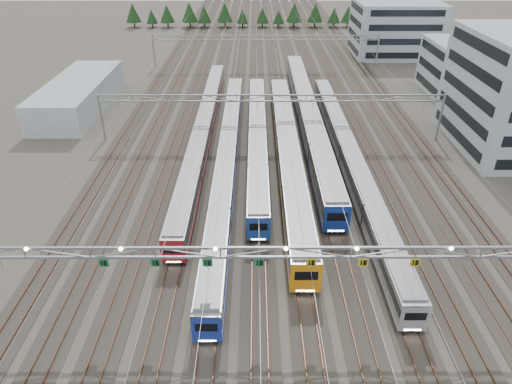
{
  "coord_description": "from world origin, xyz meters",
  "views": [
    {
      "loc": [
        -2.6,
        -30.98,
        31.64
      ],
      "look_at": [
        -2.52,
        16.64,
        3.5
      ],
      "focal_mm": 32.0,
      "sensor_mm": 36.0,
      "label": 1
    }
  ],
  "objects_px": {
    "gantry_mid": "(271,104)",
    "gantry_far": "(266,42)",
    "train_c": "(257,136)",
    "depot_bldg_north": "(395,29)",
    "west_shed": "(79,95)",
    "train_d": "(287,149)",
    "train_e": "(308,114)",
    "train_b": "(227,155)",
    "depot_bldg_mid": "(463,68)",
    "gantry_near": "(285,255)",
    "train_f": "(348,155)",
    "train_a": "(204,128)"
  },
  "relations": [
    {
      "from": "west_shed",
      "to": "train_b",
      "type": "bearing_deg",
      "value": -39.99
    },
    {
      "from": "gantry_mid",
      "to": "gantry_far",
      "type": "xyz_separation_m",
      "value": [
        0.0,
        45.0,
        0.0
      ]
    },
    {
      "from": "train_b",
      "to": "depot_bldg_mid",
      "type": "bearing_deg",
      "value": 35.9
    },
    {
      "from": "gantry_near",
      "to": "gantry_mid",
      "type": "height_order",
      "value": "gantry_near"
    },
    {
      "from": "train_c",
      "to": "west_shed",
      "type": "xyz_separation_m",
      "value": [
        -34.85,
        18.71,
        0.71
      ]
    },
    {
      "from": "train_c",
      "to": "train_b",
      "type": "bearing_deg",
      "value": -123.71
    },
    {
      "from": "train_c",
      "to": "train_f",
      "type": "bearing_deg",
      "value": -26.33
    },
    {
      "from": "gantry_far",
      "to": "depot_bldg_north",
      "type": "height_order",
      "value": "depot_bldg_north"
    },
    {
      "from": "depot_bldg_mid",
      "to": "train_c",
      "type": "bearing_deg",
      "value": -147.24
    },
    {
      "from": "gantry_near",
      "to": "depot_bldg_mid",
      "type": "height_order",
      "value": "depot_bldg_mid"
    },
    {
      "from": "train_e",
      "to": "train_f",
      "type": "relative_size",
      "value": 1.03
    },
    {
      "from": "train_f",
      "to": "gantry_far",
      "type": "relative_size",
      "value": 1.16
    },
    {
      "from": "train_d",
      "to": "depot_bldg_mid",
      "type": "bearing_deg",
      "value": 40.37
    },
    {
      "from": "train_a",
      "to": "train_b",
      "type": "relative_size",
      "value": 0.99
    },
    {
      "from": "train_c",
      "to": "train_d",
      "type": "bearing_deg",
      "value": -48.79
    },
    {
      "from": "gantry_far",
      "to": "west_shed",
      "type": "height_order",
      "value": "gantry_far"
    },
    {
      "from": "train_d",
      "to": "depot_bldg_mid",
      "type": "height_order",
      "value": "depot_bldg_mid"
    },
    {
      "from": "train_c",
      "to": "depot_bldg_mid",
      "type": "relative_size",
      "value": 3.25
    },
    {
      "from": "train_b",
      "to": "depot_bldg_north",
      "type": "relative_size",
      "value": 3.08
    },
    {
      "from": "train_d",
      "to": "gantry_far",
      "type": "height_order",
      "value": "gantry_far"
    },
    {
      "from": "train_b",
      "to": "depot_bldg_mid",
      "type": "distance_m",
      "value": 59.16
    },
    {
      "from": "train_c",
      "to": "train_e",
      "type": "height_order",
      "value": "train_e"
    },
    {
      "from": "train_d",
      "to": "train_f",
      "type": "relative_size",
      "value": 0.9
    },
    {
      "from": "gantry_mid",
      "to": "depot_bldg_mid",
      "type": "xyz_separation_m",
      "value": [
        41.09,
        24.59,
        -1.0
      ]
    },
    {
      "from": "train_f",
      "to": "west_shed",
      "type": "xyz_separation_m",
      "value": [
        -48.35,
        25.39,
        0.8
      ]
    },
    {
      "from": "gantry_mid",
      "to": "train_b",
      "type": "bearing_deg",
      "value": -123.93
    },
    {
      "from": "gantry_mid",
      "to": "gantry_far",
      "type": "relative_size",
      "value": 1.0
    },
    {
      "from": "gantry_near",
      "to": "west_shed",
      "type": "bearing_deg",
      "value": 123.71
    },
    {
      "from": "train_a",
      "to": "gantry_far",
      "type": "relative_size",
      "value": 1.19
    },
    {
      "from": "gantry_mid",
      "to": "depot_bldg_north",
      "type": "relative_size",
      "value": 2.56
    },
    {
      "from": "train_f",
      "to": "depot_bldg_mid",
      "type": "xyz_separation_m",
      "value": [
        29.84,
        34.56,
        3.43
      ]
    },
    {
      "from": "train_d",
      "to": "train_e",
      "type": "height_order",
      "value": "train_e"
    },
    {
      "from": "train_b",
      "to": "train_c",
      "type": "bearing_deg",
      "value": 56.29
    },
    {
      "from": "depot_bldg_mid",
      "to": "depot_bldg_north",
      "type": "xyz_separation_m",
      "value": [
        -5.58,
        33.7,
        1.54
      ]
    },
    {
      "from": "train_e",
      "to": "gantry_near",
      "type": "bearing_deg",
      "value": -98.4
    },
    {
      "from": "train_b",
      "to": "west_shed",
      "type": "distance_m",
      "value": 39.62
    },
    {
      "from": "train_b",
      "to": "depot_bldg_north",
      "type": "distance_m",
      "value": 80.49
    },
    {
      "from": "train_f",
      "to": "depot_bldg_north",
      "type": "relative_size",
      "value": 2.97
    },
    {
      "from": "gantry_far",
      "to": "depot_bldg_north",
      "type": "bearing_deg",
      "value": 20.52
    },
    {
      "from": "train_b",
      "to": "train_d",
      "type": "distance_m",
      "value": 9.15
    },
    {
      "from": "train_c",
      "to": "depot_bldg_north",
      "type": "distance_m",
      "value": 72.4
    },
    {
      "from": "train_b",
      "to": "train_f",
      "type": "relative_size",
      "value": 1.03
    },
    {
      "from": "train_c",
      "to": "train_f",
      "type": "height_order",
      "value": "train_c"
    },
    {
      "from": "train_c",
      "to": "west_shed",
      "type": "bearing_deg",
      "value": 151.77
    },
    {
      "from": "train_e",
      "to": "depot_bldg_north",
      "type": "bearing_deg",
      "value": 61.23
    },
    {
      "from": "train_a",
      "to": "train_d",
      "type": "distance_m",
      "value": 16.11
    },
    {
      "from": "train_b",
      "to": "gantry_near",
      "type": "xyz_separation_m",
      "value": [
        6.7,
        -30.08,
        5.14
      ]
    },
    {
      "from": "gantry_near",
      "to": "depot_bldg_mid",
      "type": "xyz_separation_m",
      "value": [
        41.14,
        64.71,
        -1.7
      ]
    },
    {
      "from": "train_e",
      "to": "depot_bldg_north",
      "type": "xyz_separation_m",
      "value": [
        28.76,
        52.38,
        4.62
      ]
    },
    {
      "from": "train_d",
      "to": "train_e",
      "type": "relative_size",
      "value": 0.87
    }
  ]
}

